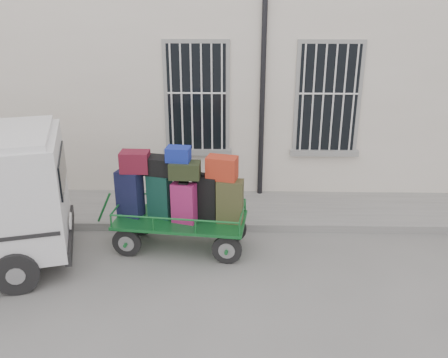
% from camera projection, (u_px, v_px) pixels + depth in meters
% --- Properties ---
extents(ground, '(80.00, 80.00, 0.00)m').
position_uv_depth(ground, '(211.00, 269.00, 8.37)').
color(ground, slate).
rests_on(ground, ground).
extents(building, '(24.00, 5.15, 6.00)m').
position_uv_depth(building, '(220.00, 46.00, 12.35)').
color(building, beige).
rests_on(building, ground).
extents(sidewalk, '(24.00, 1.70, 0.15)m').
position_uv_depth(sidewalk, '(215.00, 209.00, 10.38)').
color(sidewalk, slate).
rests_on(sidewalk, ground).
extents(luggage_cart, '(2.73, 1.30, 1.92)m').
position_uv_depth(luggage_cart, '(180.00, 197.00, 8.68)').
color(luggage_cart, black).
rests_on(luggage_cart, ground).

